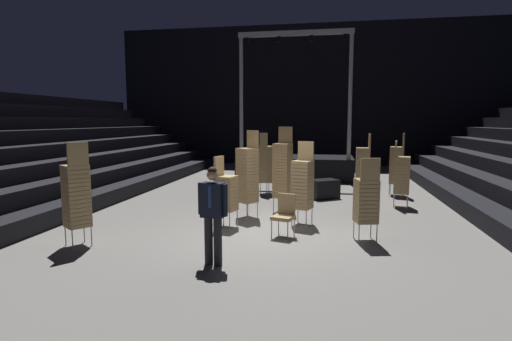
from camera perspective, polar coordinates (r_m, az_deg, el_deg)
The scene contains 16 objects.
ground_plane at distance 9.33m, azimuth 0.88°, elevation -9.19°, with size 22.00×30.00×0.10m, color slate.
arena_end_wall at distance 23.93m, azimuth 6.84°, elevation 10.42°, with size 22.00×0.30×8.00m, color black.
stage_riser at distance 18.17m, azimuth 5.59°, elevation 0.92°, with size 5.00×2.59×6.18m.
man_with_tie at distance 7.19m, azimuth -6.11°, elevation -5.51°, with size 0.57×0.30×1.76m.
chair_stack_front_left at distance 8.99m, azimuth -23.93°, elevation -3.11°, with size 0.61×0.61×2.14m.
chair_stack_front_right at distance 14.71m, azimuth 19.19°, elevation 0.82°, with size 0.53×0.53×2.14m.
chair_stack_mid_left at distance 9.76m, azimuth -4.26°, elevation -3.01°, with size 0.54×0.54×1.71m.
chair_stack_mid_right at distance 14.26m, azimuth 1.66°, elevation 1.02°, with size 0.62×0.62×2.14m.
chair_stack_mid_centre at distance 10.01m, azimuth 6.56°, elevation -1.81°, with size 0.56×0.56×2.05m.
chair_stack_rear_left at distance 13.87m, azimuth 14.79°, elevation 0.62°, with size 0.45×0.45×2.14m.
chair_stack_rear_right at distance 11.37m, azimuth 3.76°, elevation 0.12°, with size 0.54×0.54×2.39m.
chair_stack_rear_centre at distance 12.76m, azimuth 19.77°, elevation -0.47°, with size 0.51×0.51×1.96m.
chair_stack_aisle_left at distance 8.91m, azimuth 15.24°, elevation -3.93°, with size 0.53×0.53×1.79m.
chair_stack_aisle_right at distance 10.70m, azimuth -1.20°, elevation -0.52°, with size 0.61×0.61×2.31m.
equipment_road_case at distance 13.64m, azimuth 9.52°, elevation -2.56°, with size 0.90×0.60×0.62m, color black.
loose_chair_near_man at distance 9.02m, azimuth 4.01°, elevation -5.95°, with size 0.55×0.55×0.95m.
Camera 1 is at (1.45, -8.84, 2.55)m, focal length 28.46 mm.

